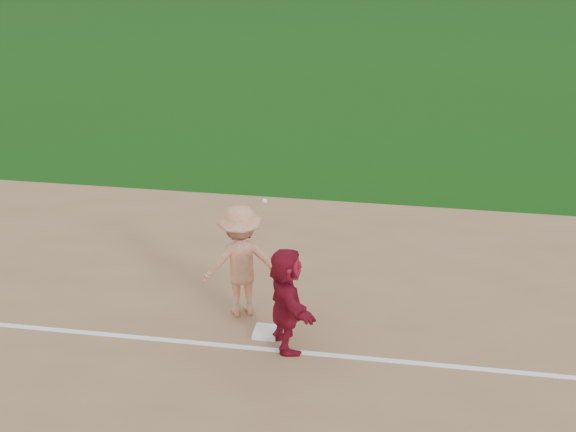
# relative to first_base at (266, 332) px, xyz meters

# --- Properties ---
(ground) EXTENTS (160.00, 160.00, 0.00)m
(ground) POSITION_rel_first_base_xyz_m (0.09, 0.39, -0.06)
(ground) COLOR #0F3D0B
(ground) RESTS_ON ground
(foul_line) EXTENTS (60.00, 0.10, 0.01)m
(foul_line) POSITION_rel_first_base_xyz_m (0.09, -0.41, -0.04)
(foul_line) COLOR white
(foul_line) RESTS_ON infield_dirt
(first_base) EXTENTS (0.40, 0.40, 0.09)m
(first_base) POSITION_rel_first_base_xyz_m (0.00, 0.00, 0.00)
(first_base) COLOR white
(first_base) RESTS_ON infield_dirt
(base_runner) EXTENTS (1.14, 1.72, 1.78)m
(base_runner) POSITION_rel_first_base_xyz_m (0.38, -0.26, 0.84)
(base_runner) COLOR maroon
(base_runner) RESTS_ON infield_dirt
(first_base_play) EXTENTS (1.49, 1.17, 2.25)m
(first_base_play) POSITION_rel_first_base_xyz_m (-0.52, 0.60, 0.97)
(first_base_play) COLOR #ABABAE
(first_base_play) RESTS_ON infield_dirt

